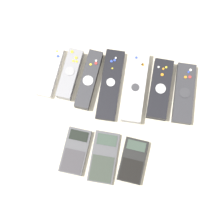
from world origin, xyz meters
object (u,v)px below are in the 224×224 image
object	(u,v)px
remote_2	(89,80)
calculator_0	(75,151)
remote_1	(70,74)
remote_5	(160,89)
remote_6	(184,93)
calculator_1	(104,157)
calculator_2	(133,161)
remote_3	(111,85)
remote_0	(50,72)
remote_4	(135,86)

from	to	relation	value
remote_2	calculator_0	size ratio (longest dim) A/B	1.39
remote_1	remote_2	distance (m)	0.06
remote_2	remote_5	bearing A→B (deg)	5.58
remote_6	calculator_0	xyz separation A→B (m)	(-0.28, -0.22, -0.00)
remote_5	calculator_1	bearing A→B (deg)	-119.80
remote_1	remote_5	distance (m)	0.27
calculator_0	calculator_2	xyz separation A→B (m)	(0.16, 0.00, 0.00)
remote_1	remote_3	size ratio (longest dim) A/B	0.72
remote_5	calculator_1	xyz separation A→B (m)	(-0.13, -0.22, -0.01)
remote_0	calculator_1	world-z (taller)	remote_0
remote_0	remote_2	world-z (taller)	remote_2
remote_2	remote_5	size ratio (longest dim) A/B	1.01
remote_4	calculator_2	xyz separation A→B (m)	(0.03, -0.21, -0.00)
remote_1	calculator_0	distance (m)	0.23
remote_4	remote_5	distance (m)	0.07
remote_0	remote_1	bearing A→B (deg)	4.06
remote_2	remote_4	size ratio (longest dim) A/B	0.84
remote_0	remote_3	bearing A→B (deg)	0.31
remote_1	calculator_0	bearing A→B (deg)	-70.98
remote_5	calculator_0	xyz separation A→B (m)	(-0.21, -0.22, -0.01)
remote_0	calculator_2	size ratio (longest dim) A/B	1.26
calculator_1	remote_3	bearing A→B (deg)	94.62
remote_4	remote_1	bearing A→B (deg)	177.79
remote_3	calculator_2	world-z (taller)	remote_3
remote_2	remote_0	bearing A→B (deg)	-179.23
remote_5	calculator_2	size ratio (longest dim) A/B	1.43
calculator_2	remote_3	bearing A→B (deg)	119.31
remote_0	remote_4	bearing A→B (deg)	2.34
remote_5	remote_2	bearing A→B (deg)	-178.11
remote_3	remote_4	world-z (taller)	remote_4
remote_0	remote_1	distance (m)	0.06
remote_6	remote_5	bearing A→B (deg)	179.22
remote_2	remote_3	distance (m)	0.07
remote_5	calculator_1	distance (m)	0.26
remote_6	calculator_2	distance (m)	0.25
calculator_1	remote_6	bearing A→B (deg)	48.01
remote_0	remote_5	size ratio (longest dim) A/B	0.88
remote_0	calculator_1	size ratio (longest dim) A/B	1.10
remote_4	calculator_2	world-z (taller)	remote_4
remote_1	remote_5	bearing A→B (deg)	3.63
remote_4	calculator_0	bearing A→B (deg)	-123.22
calculator_0	calculator_1	world-z (taller)	calculator_0
remote_4	calculator_0	distance (m)	0.26
remote_0	calculator_2	world-z (taller)	remote_0
remote_2	calculator_1	size ratio (longest dim) A/B	1.27
remote_1	remote_4	size ratio (longest dim) A/B	0.72
calculator_1	remote_4	bearing A→B (deg)	75.66
remote_5	remote_6	size ratio (longest dim) A/B	0.99
remote_3	remote_2	bearing A→B (deg)	176.35
remote_1	remote_2	size ratio (longest dim) A/B	0.86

